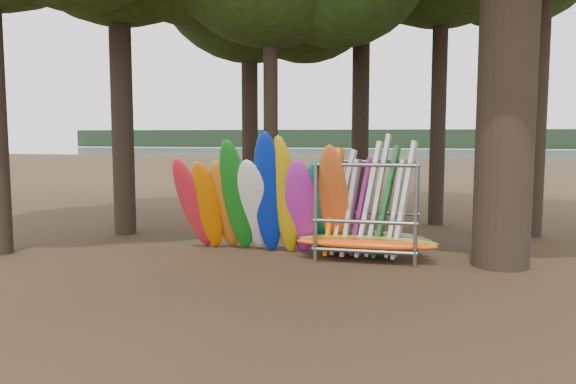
# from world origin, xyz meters

# --- Properties ---
(ground) EXTENTS (120.00, 120.00, 0.00)m
(ground) POSITION_xyz_m (0.00, 0.00, 0.00)
(ground) COLOR #47331E
(ground) RESTS_ON ground
(lake) EXTENTS (160.00, 160.00, 0.00)m
(lake) POSITION_xyz_m (0.00, 60.00, 0.00)
(lake) COLOR gray
(lake) RESTS_ON ground
(far_shore) EXTENTS (160.00, 4.00, 4.00)m
(far_shore) POSITION_xyz_m (0.00, 110.00, 2.00)
(far_shore) COLOR black
(far_shore) RESTS_ON ground
(kayak_row) EXTENTS (4.29, 2.03, 3.08)m
(kayak_row) POSITION_xyz_m (-0.91, 0.42, 1.26)
(kayak_row) COLOR red
(kayak_row) RESTS_ON ground
(storage_rack) EXTENTS (3.22, 1.56, 2.89)m
(storage_rack) POSITION_xyz_m (1.48, 0.66, 1.04)
(storage_rack) COLOR slate
(storage_rack) RESTS_ON ground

